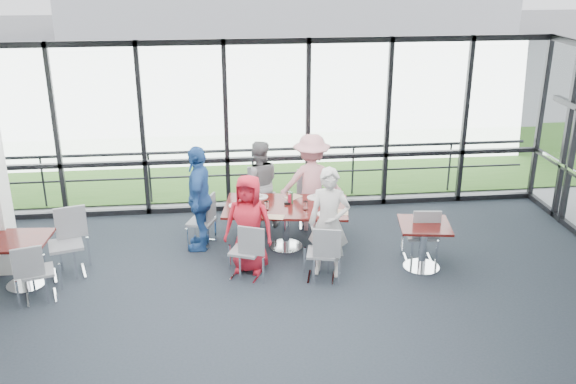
{
  "coord_description": "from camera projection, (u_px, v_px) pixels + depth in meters",
  "views": [
    {
      "loc": [
        -0.14,
        -6.35,
        4.67
      ],
      "look_at": [
        0.9,
        2.95,
        1.1
      ],
      "focal_mm": 40.0,
      "sensor_mm": 36.0,
      "label": 1
    }
  ],
  "objects": [
    {
      "name": "floor",
      "position": [
        240.0,
        371.0,
        7.58
      ],
      "size": [
        12.0,
        10.0,
        0.02
      ],
      "primitive_type": "cube",
      "color": "#1E252C",
      "rests_on": "ground"
    },
    {
      "name": "ceiling",
      "position": [
        232.0,
        104.0,
        6.44
      ],
      "size": [
        12.0,
        10.0,
        0.04
      ],
      "primitive_type": "cube",
      "color": "silver",
      "rests_on": "ground"
    },
    {
      "name": "curtain_wall_back",
      "position": [
        226.0,
        129.0,
        11.65
      ],
      "size": [
        12.0,
        0.1,
        3.2
      ],
      "primitive_type": "cube",
      "color": "white",
      "rests_on": "ground"
    },
    {
      "name": "exit_door",
      "position": [
        570.0,
        167.0,
        11.31
      ],
      "size": [
        0.12,
        1.6,
        2.1
      ],
      "primitive_type": "cube",
      "color": "black",
      "rests_on": "ground"
    },
    {
      "name": "apron",
      "position": [
        224.0,
        138.0,
        16.87
      ],
      "size": [
        80.0,
        70.0,
        0.02
      ],
      "primitive_type": "cube",
      "color": "gray",
      "rests_on": "ground"
    },
    {
      "name": "grass_strip",
      "position": [
        226.0,
        161.0,
        15.0
      ],
      "size": [
        80.0,
        5.0,
        0.01
      ],
      "primitive_type": "cube",
      "color": "#2F5E1D",
      "rests_on": "ground"
    },
    {
      "name": "guard_rail",
      "position": [
        227.0,
        175.0,
        12.6
      ],
      "size": [
        12.0,
        0.06,
        0.06
      ],
      "primitive_type": "cylinder",
      "rotation": [
        0.0,
        1.57,
        0.0
      ],
      "color": "#2D2D33",
      "rests_on": "ground"
    },
    {
      "name": "main_table",
      "position": [
        286.0,
        212.0,
        10.47
      ],
      "size": [
        2.14,
        1.4,
        0.75
      ],
      "rotation": [
        0.0,
        0.0,
        -0.16
      ],
      "color": "#3E1110",
      "rests_on": "ground"
    },
    {
      "name": "side_table_left",
      "position": [
        20.0,
        247.0,
        9.26
      ],
      "size": [
        0.87,
        0.87,
        0.75
      ],
      "rotation": [
        0.0,
        0.0,
        -0.08
      ],
      "color": "#3E1110",
      "rests_on": "ground"
    },
    {
      "name": "side_table_right",
      "position": [
        424.0,
        232.0,
        9.78
      ],
      "size": [
        0.87,
        0.87,
        0.75
      ],
      "rotation": [
        0.0,
        0.0,
        -0.16
      ],
      "color": "#3E1110",
      "rests_on": "ground"
    },
    {
      "name": "diner_near_left",
      "position": [
        249.0,
        224.0,
        9.69
      ],
      "size": [
        0.87,
        0.71,
        1.54
      ],
      "primitive_type": "imported",
      "rotation": [
        0.0,
        0.0,
        -0.33
      ],
      "color": "red",
      "rests_on": "ground"
    },
    {
      "name": "diner_near_right",
      "position": [
        329.0,
        223.0,
        9.53
      ],
      "size": [
        0.72,
        0.61,
        1.69
      ],
      "primitive_type": "imported",
      "rotation": [
        0.0,
        0.0,
        -0.3
      ],
      "color": "silver",
      "rests_on": "ground"
    },
    {
      "name": "diner_far_left",
      "position": [
        259.0,
        184.0,
        11.29
      ],
      "size": [
        0.78,
        0.5,
        1.57
      ],
      "primitive_type": "imported",
      "rotation": [
        0.0,
        0.0,
        3.19
      ],
      "color": "slate",
      "rests_on": "ground"
    },
    {
      "name": "diner_far_right",
      "position": [
        311.0,
        182.0,
        11.13
      ],
      "size": [
        1.12,
        0.59,
        1.72
      ],
      "primitive_type": "imported",
      "rotation": [
        0.0,
        0.0,
        3.12
      ],
      "color": "pink",
      "rests_on": "ground"
    },
    {
      "name": "diner_end",
      "position": [
        199.0,
        198.0,
        10.39
      ],
      "size": [
        0.69,
        1.09,
        1.76
      ],
      "primitive_type": "imported",
      "rotation": [
        0.0,
        0.0,
        -1.7
      ],
      "color": "#26539B",
      "rests_on": "ground"
    },
    {
      "name": "chair_main_nl",
      "position": [
        246.0,
        251.0,
        9.58
      ],
      "size": [
        0.56,
        0.56,
        0.87
      ],
      "primitive_type": null,
      "rotation": [
        0.0,
        0.0,
        -0.4
      ],
      "color": "gray",
      "rests_on": "ground"
    },
    {
      "name": "chair_main_nr",
      "position": [
        322.0,
        253.0,
        9.52
      ],
      "size": [
        0.51,
        0.51,
        0.87
      ],
      "primitive_type": null,
      "rotation": [
        0.0,
        0.0,
        -0.23
      ],
      "color": "gray",
      "rests_on": "ground"
    },
    {
      "name": "chair_main_fl",
      "position": [
        262.0,
        197.0,
        11.51
      ],
      "size": [
        0.52,
        0.52,
        0.96
      ],
      "primitive_type": null,
      "rotation": [
        0.0,
        0.0,
        3.03
      ],
      "color": "gray",
      "rests_on": "ground"
    },
    {
      "name": "chair_main_fr",
      "position": [
        312.0,
        200.0,
        11.36
      ],
      "size": [
        0.52,
        0.52,
        0.97
      ],
      "primitive_type": null,
      "rotation": [
        0.0,
        0.0,
        3.03
      ],
      "color": "gray",
      "rests_on": "ground"
    },
    {
      "name": "chair_main_end",
      "position": [
        201.0,
        222.0,
        10.65
      ],
      "size": [
        0.52,
        0.52,
        0.82
      ],
      "primitive_type": null,
      "rotation": [
        0.0,
        0.0,
        -1.93
      ],
      "color": "gray",
      "rests_on": "ground"
    },
    {
      "name": "chair_spare_la",
      "position": [
        38.0,
        272.0,
        8.96
      ],
      "size": [
        0.53,
        0.53,
        0.87
      ],
      "primitive_type": null,
      "rotation": [
        0.0,
        0.0,
        0.29
      ],
      "color": "gray",
      "rests_on": "ground"
    },
    {
      "name": "chair_spare_lb",
      "position": [
        66.0,
        245.0,
        9.62
      ],
      "size": [
        0.6,
        0.6,
        1.0
      ],
      "primitive_type": null,
      "rotation": [
        0.0,
        0.0,
        3.42
      ],
      "color": "gray",
      "rests_on": "ground"
    },
    {
      "name": "chair_spare_r",
      "position": [
        420.0,
        235.0,
        10.07
      ],
      "size": [
        0.49,
        0.49,
        0.91
      ],
      "primitive_type": null,
      "rotation": [
        0.0,
        0.0,
        -0.12
      ],
      "color": "gray",
      "rests_on": "ground"
    },
    {
      "name": "plate_nl",
      "position": [
        251.0,
        214.0,
        10.08
      ],
      "size": [
        0.28,
        0.28,
        0.01
      ],
      "primitive_type": "cylinder",
      "color": "white",
      "rests_on": "main_table"
    },
    {
      "name": "plate_nr",
      "position": [
        326.0,
        214.0,
        10.07
      ],
      "size": [
        0.28,
        0.28,
        0.01
      ],
      "primitive_type": "cylinder",
      "color": "white",
      "rests_on": "main_table"
    },
    {
      "name": "plate_fl",
      "position": [
        260.0,
        197.0,
        10.77
      ],
      "size": [
        0.26,
        0.26,
        0.01
      ],
      "primitive_type": "cylinder",
      "color": "white",
      "rests_on": "main_table"
    },
    {
      "name": "plate_fr",
      "position": [
        315.0,
        198.0,
        10.74
      ],
      "size": [
        0.28,
        0.28,
        0.01
      ],
      "primitive_type": "cylinder",
      "color": "white",
      "rests_on": "main_table"
    },
    {
      "name": "plate_end",
      "position": [
        236.0,
        206.0,
        10.41
      ],
      "size": [
        0.24,
        0.24,
        0.01
      ],
      "primitive_type": "cylinder",
      "color": "white",
      "rests_on": "main_table"
    },
    {
      "name": "tumbler_a",
      "position": [
        266.0,
        206.0,
        10.22
      ],
      "size": [
        0.07,
        0.07,
        0.15
      ],
      "primitive_type": "cylinder",
      "color": "white",
      "rests_on": "main_table"
    },
    {
      "name": "tumbler_b",
      "position": [
        305.0,
        206.0,
        10.22
      ],
      "size": [
        0.07,
        0.07,
        0.15
      ],
      "primitive_type": "cylinder",
      "color": "white",
      "rests_on": "main_table"
    },
    {
      "name": "tumbler_c",
      "position": [
        289.0,
        196.0,
        10.65
      ],
      "size": [
        0.07,
        0.07,
        0.14
      ],
      "primitive_type": "cylinder",
      "color": "white",
      "rests_on": "main_table"
    },
    {
      "name": "tumbler_d",
      "position": [
        240.0,
        204.0,
        10.31
      ],
      "size": [
        0.07,
        0.07,
        0.14
      ],
      "primitive_type": "cylinder",
      "color": "white",
      "rests_on": "main_table"
    },
    {
      "name": "menu_a",
      "position": [
        275.0,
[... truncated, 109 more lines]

